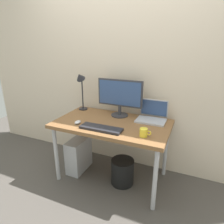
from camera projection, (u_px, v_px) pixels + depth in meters
name	position (u px, v px, depth m)	size (l,w,h in m)	color
ground_plane	(112.00, 176.00, 2.44)	(6.00, 6.00, 0.00)	#4C4742
back_wall	(126.00, 65.00, 2.37)	(4.40, 0.04, 2.60)	beige
desk	(112.00, 128.00, 2.22)	(1.26, 0.72, 0.72)	brown
monitor	(119.00, 95.00, 2.32)	(0.54, 0.20, 0.44)	#333338
laptop	(152.00, 115.00, 2.24)	(0.32, 0.26, 0.23)	#B2B2B7
desk_lamp	(81.00, 83.00, 2.48)	(0.11, 0.16, 0.50)	#232328
keyboard	(101.00, 128.00, 2.02)	(0.44, 0.14, 0.02)	#232328
mouse	(78.00, 122.00, 2.16)	(0.06, 0.09, 0.03)	silver
coffee_mug	(144.00, 132.00, 1.86)	(0.11, 0.08, 0.08)	yellow
computer_tower	(79.00, 155.00, 2.52)	(0.18, 0.36, 0.42)	#B2B2B7
wastebasket	(122.00, 172.00, 2.28)	(0.26, 0.26, 0.30)	black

